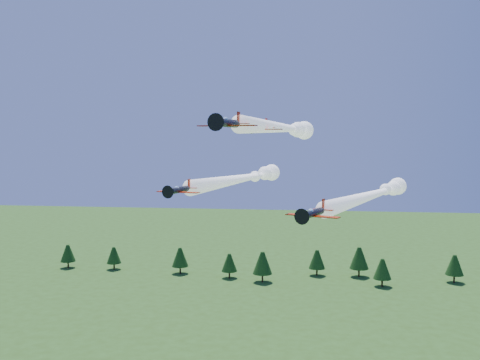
# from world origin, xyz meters

# --- Properties ---
(plane_lead) EXTENTS (15.19, 47.60, 3.70)m
(plane_lead) POSITION_xyz_m (4.61, 18.83, 50.82)
(plane_lead) COLOR black
(plane_lead) RESTS_ON ground
(plane_left) EXTENTS (15.76, 48.51, 3.70)m
(plane_left) POSITION_xyz_m (-3.69, 29.49, 41.19)
(plane_left) COLOR black
(plane_left) RESTS_ON ground
(plane_right) EXTENTS (24.07, 50.38, 3.70)m
(plane_right) POSITION_xyz_m (21.09, 26.20, 38.53)
(plane_right) COLOR black
(plane_right) RESTS_ON ground
(plane_slot) EXTENTS (7.29, 8.02, 2.55)m
(plane_slot) POSITION_xyz_m (1.53, 6.18, 50.60)
(plane_slot) COLOR black
(plane_slot) RESTS_ON ground
(treeline) EXTENTS (167.27, 19.77, 10.63)m
(treeline) POSITION_xyz_m (6.56, 111.01, 6.17)
(treeline) COLOR #382314
(treeline) RESTS_ON ground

